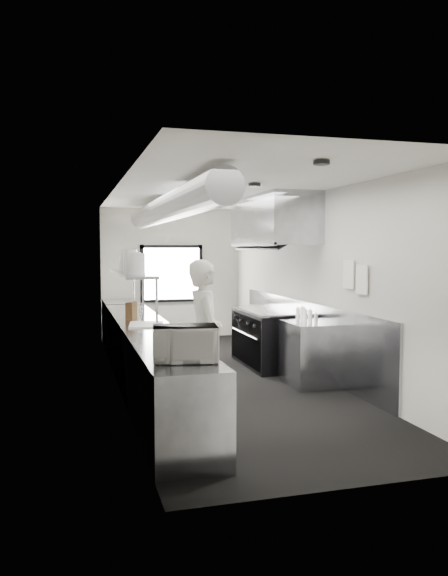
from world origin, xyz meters
TOP-DOWN VIEW (x-y plane):
  - floor at (0.00, 0.00)m, footprint 3.00×8.00m
  - ceiling at (0.00, 0.00)m, footprint 3.00×8.00m
  - wall_back at (0.00, 4.00)m, footprint 3.00×0.02m
  - wall_front at (0.00, -4.00)m, footprint 3.00×0.02m
  - wall_left at (-1.50, 0.00)m, footprint 0.02×8.00m
  - wall_right at (1.50, 0.00)m, footprint 0.02×8.00m
  - wall_cladding at (1.48, 0.30)m, footprint 0.03×5.50m
  - hvac_duct at (-0.70, 0.40)m, footprint 0.40×6.40m
  - service_window at (0.00, 3.96)m, footprint 1.36×0.05m
  - exhaust_hood at (1.10, 0.70)m, footprint 0.81×2.20m
  - prep_counter at (-1.15, -0.50)m, footprint 0.70×6.00m
  - pass_shelf at (-1.19, 1.00)m, footprint 0.45×3.00m
  - range at (1.04, 0.70)m, footprint 0.88×1.60m
  - bottle_station at (1.15, -0.70)m, footprint 0.65×0.80m
  - far_work_table at (-1.15, 3.20)m, footprint 0.70×1.20m
  - notice_sheet_a at (1.47, -1.20)m, footprint 0.02×0.28m
  - notice_sheet_b at (1.47, -1.55)m, footprint 0.02×0.28m
  - line_cook at (-0.60, -1.53)m, footprint 0.46×0.68m
  - microwave at (-1.12, -2.91)m, footprint 0.61×0.50m
  - deli_tub_a at (-1.27, -2.61)m, footprint 0.17×0.17m
  - deli_tub_b at (-1.26, -2.45)m, footprint 0.15×0.15m
  - newspaper at (-0.96, -1.56)m, footprint 0.38×0.43m
  - small_plate at (-1.04, -1.48)m, footprint 0.20×0.20m
  - pastry at (-1.04, -1.48)m, footprint 0.09×0.09m
  - cutting_board at (-1.14, -0.40)m, footprint 0.55×0.67m
  - knife_block at (-1.27, 0.31)m, footprint 0.20×0.26m
  - plate_stack_a at (-1.21, 0.14)m, footprint 0.33×0.33m
  - plate_stack_b at (-1.21, 0.61)m, footprint 0.32×0.32m
  - plate_stack_c at (-1.18, 1.26)m, footprint 0.32×0.32m
  - plate_stack_d at (-1.22, 1.56)m, footprint 0.25×0.25m
  - squeeze_bottle_a at (1.09, -1.01)m, footprint 0.07×0.07m
  - squeeze_bottle_b at (1.08, -0.84)m, footprint 0.08×0.08m
  - squeeze_bottle_c at (1.07, -0.68)m, footprint 0.08×0.08m
  - squeeze_bottle_d at (1.08, -0.56)m, footprint 0.09×0.09m
  - squeeze_bottle_e at (1.09, -0.39)m, footprint 0.07×0.07m

SIDE VIEW (x-z plane):
  - floor at x=0.00m, z-range -0.01..0.01m
  - prep_counter at x=-1.15m, z-range 0.00..0.90m
  - bottle_station at x=1.15m, z-range 0.00..0.90m
  - far_work_table at x=-1.15m, z-range 0.00..0.90m
  - range at x=1.04m, z-range 0.00..0.94m
  - wall_cladding at x=1.48m, z-range 0.00..1.10m
  - newspaper at x=-0.96m, z-range 0.90..0.91m
  - small_plate at x=-1.04m, z-range 0.90..0.92m
  - line_cook at x=-0.60m, z-range 0.00..1.82m
  - cutting_board at x=-1.14m, z-range 0.90..0.92m
  - deli_tub_b at x=-1.26m, z-range 0.90..0.99m
  - deli_tub_a at x=-1.27m, z-range 0.90..1.00m
  - pastry at x=-1.04m, z-range 0.92..1.00m
  - squeeze_bottle_a at x=1.09m, z-range 0.90..1.06m
  - squeeze_bottle_e at x=1.09m, z-range 0.90..1.07m
  - squeeze_bottle_c at x=1.07m, z-range 0.90..1.08m
  - squeeze_bottle_b at x=1.08m, z-range 0.90..1.09m
  - squeeze_bottle_d at x=1.08m, z-range 0.90..1.10m
  - knife_block at x=-1.27m, z-range 0.90..1.16m
  - microwave at x=-1.12m, z-range 0.90..1.23m
  - service_window at x=0.00m, z-range 0.77..2.02m
  - wall_back at x=0.00m, z-range 0.00..2.80m
  - wall_front at x=0.00m, z-range 0.00..2.80m
  - wall_left at x=-1.50m, z-range 0.00..2.80m
  - wall_right at x=1.50m, z-range 0.00..2.80m
  - pass_shelf at x=-1.19m, z-range 1.20..1.88m
  - notice_sheet_b at x=1.47m, z-range 1.36..1.74m
  - notice_sheet_a at x=1.47m, z-range 1.41..1.79m
  - plate_stack_a at x=-1.21m, z-range 1.57..1.88m
  - plate_stack_b at x=-1.21m, z-range 1.57..1.89m
  - plate_stack_d at x=-1.22m, z-range 1.57..1.91m
  - plate_stack_c at x=-1.18m, z-range 1.57..1.93m
  - exhaust_hood at x=1.10m, z-range 1.95..2.83m
  - hvac_duct at x=-0.70m, z-range 2.35..2.75m
  - ceiling at x=0.00m, z-range 2.79..2.80m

